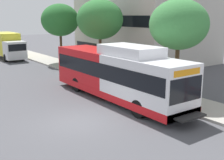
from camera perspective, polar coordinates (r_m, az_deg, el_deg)
The scene contains 7 objects.
ground_plane at distance 22.19m, azimuth -16.73°, elevation -1.94°, with size 120.00×120.00×0.00m, color #4C4C51.
sidewalk_curb at distance 23.64m, azimuth 1.12°, elevation -0.33°, with size 3.00×56.00×0.14m, color #A8A399.
transit_bus at distance 18.60m, azimuth 0.90°, elevation 1.23°, with size 2.58×12.25×3.65m.
street_tree_near_stop at distance 19.25m, azimuth 13.14°, elevation 10.65°, with size 3.82×3.82×6.32m.
street_tree_mid_block at distance 27.07m, azimuth -2.42°, elevation 11.92°, with size 4.30×4.30×6.73m.
street_tree_far_block at distance 33.42m, azimuth -10.29°, elevation 11.64°, with size 4.23×4.23×6.56m.
box_truck_background at distance 38.70m, azimuth -19.96°, elevation 6.54°, with size 2.32×7.01×3.25m.
Camera 1 is at (-6.86, -12.40, 5.42)m, focal length 46.01 mm.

